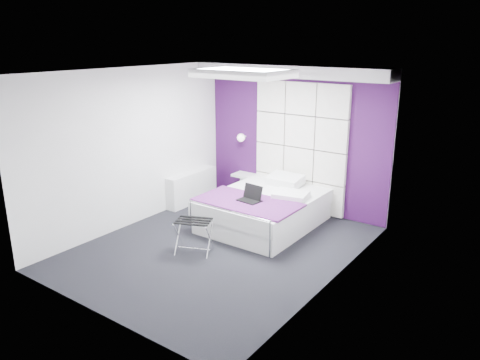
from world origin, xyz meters
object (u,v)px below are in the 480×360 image
object	(u,v)px
wall_lamp	(242,137)
laptop	(251,197)
radiator	(192,187)
nightstand	(244,175)
bed	(264,208)
luggage_rack	(194,236)

from	to	relation	value
wall_lamp	laptop	bearing A→B (deg)	-50.02
radiator	nightstand	distance (m)	1.03
bed	laptop	distance (m)	0.53
bed	luggage_rack	bearing A→B (deg)	-100.39
wall_lamp	luggage_rack	bearing A→B (deg)	-70.77
nightstand	laptop	size ratio (longest dim) A/B	1.14
bed	nightstand	distance (m)	1.37
wall_lamp	nightstand	bearing A→B (deg)	-29.12
laptop	bed	bearing A→B (deg)	97.50
wall_lamp	luggage_rack	distance (m)	2.71
wall_lamp	laptop	xyz separation A→B (m)	(1.12, -1.33, -0.60)
wall_lamp	luggage_rack	xyz separation A→B (m)	(0.83, -2.39, -0.97)
bed	laptop	size ratio (longest dim) A/B	5.65
wall_lamp	nightstand	size ratio (longest dim) A/B	0.37
bed	laptop	world-z (taller)	laptop
radiator	luggage_rack	world-z (taller)	radiator
radiator	nightstand	xyz separation A→B (m)	(0.71, 0.72, 0.19)
nightstand	wall_lamp	bearing A→B (deg)	150.88
wall_lamp	radiator	distance (m)	1.35
wall_lamp	bed	distance (m)	1.71
wall_lamp	nightstand	distance (m)	0.73
bed	nightstand	size ratio (longest dim) A/B	4.94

